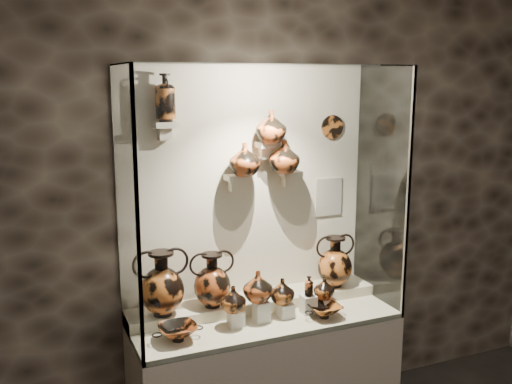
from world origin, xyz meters
The scene contains 36 objects.
wall_back centered at (0.00, 2.50, 1.60)m, with size 5.00×0.02×3.20m, color black.
plinth centered at (0.00, 2.18, 0.40)m, with size 1.70×0.60×0.80m, color beige.
front_tier centered at (0.00, 2.18, 0.82)m, with size 1.68×0.58×0.03m, color beige.
rear_tier centered at (0.00, 2.35, 0.85)m, with size 1.70×0.25×0.10m, color beige.
back_panel centered at (0.00, 2.50, 1.60)m, with size 1.70×0.03×1.60m, color beige.
glass_front centered at (0.00, 1.88, 1.60)m, with size 1.70×0.01×1.60m, color white.
glass_left centered at (-0.85, 2.18, 1.60)m, with size 0.01×0.60×1.60m, color white.
glass_right centered at (0.85, 2.18, 1.60)m, with size 0.01×0.60×1.60m, color white.
glass_top centered at (0.00, 2.18, 2.40)m, with size 1.70×0.60×0.01m, color white.
frame_post_left centered at (-0.84, 1.89, 1.60)m, with size 0.02×0.02×1.60m, color gray.
frame_post_right centered at (0.84, 1.89, 1.60)m, with size 0.02×0.02×1.60m, color gray.
pedestal_a centered at (-0.22, 2.13, 0.88)m, with size 0.09×0.09×0.10m, color silver.
pedestal_b centered at (-0.05, 2.13, 0.90)m, with size 0.09×0.09×0.13m, color silver.
pedestal_c centered at (0.12, 2.13, 0.88)m, with size 0.09×0.09×0.09m, color silver.
pedestal_d centered at (0.28, 2.13, 0.89)m, with size 0.09×0.09×0.12m, color silver.
pedestal_e centered at (0.42, 2.13, 0.87)m, with size 0.09×0.09×0.08m, color silver.
bracket_ul centered at (-0.55, 2.42, 2.05)m, with size 0.14×0.12×0.04m, color beige.
bracket_ca centered at (-0.10, 2.42, 1.70)m, with size 0.14×0.12×0.04m, color beige.
bracket_cb centered at (0.10, 2.42, 1.90)m, with size 0.10×0.12×0.04m, color beige.
bracket_cc centered at (0.28, 2.42, 1.70)m, with size 0.14×0.12×0.04m, color beige.
amphora_left centered at (-0.63, 2.31, 1.10)m, with size 0.32×0.32×0.41m, color #A95620, non-canonical shape.
amphora_mid centered at (-0.31, 2.31, 1.08)m, with size 0.28×0.28×0.35m, color #A2451C, non-canonical shape.
amphora_right centered at (0.59, 2.33, 1.08)m, with size 0.29×0.29×0.36m, color #A95620, non-canonical shape.
jug_a centered at (-0.24, 2.11, 1.01)m, with size 0.16×0.16×0.16m, color #A95620.
jug_b centered at (-0.07, 2.15, 1.06)m, with size 0.19×0.19×0.20m, color #A2451C.
jug_c centered at (0.10, 2.14, 1.00)m, with size 0.16×0.16×0.16m, color #A95620.
jug_e centered at (0.40, 2.13, 0.98)m, with size 0.14×0.14×0.14m, color #A95620.
lekythos_small centered at (0.27, 2.11, 1.03)m, with size 0.07×0.07×0.15m, color #A2451C, non-canonical shape.
kylix_left centered at (-0.60, 2.07, 0.89)m, with size 0.29×0.24×0.12m, color #A2451C, non-canonical shape.
kylix_right centered at (0.34, 2.02, 0.88)m, with size 0.26×0.22×0.10m, color #A95620, non-canonical shape.
lekythos_tall centered at (-0.55, 2.41, 2.23)m, with size 0.13×0.13×0.32m, color #A95620, non-canonical shape.
ovoid_vase_a centered at (-0.06, 2.37, 1.82)m, with size 0.20×0.20×0.21m, color #A2451C.
ovoid_vase_b centered at (0.12, 2.37, 2.02)m, with size 0.20×0.20×0.21m, color #A2451C.
ovoid_vase_c centered at (0.21, 2.37, 1.82)m, with size 0.20×0.20×0.21m, color #A2451C.
wall_plate centered at (0.62, 2.47, 1.99)m, with size 0.16×0.16×0.02m, color #AF5B22.
info_placard centered at (0.62, 2.47, 1.50)m, with size 0.20×0.01×0.27m, color beige.
Camera 1 is at (-1.38, -0.93, 2.32)m, focal length 40.00 mm.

